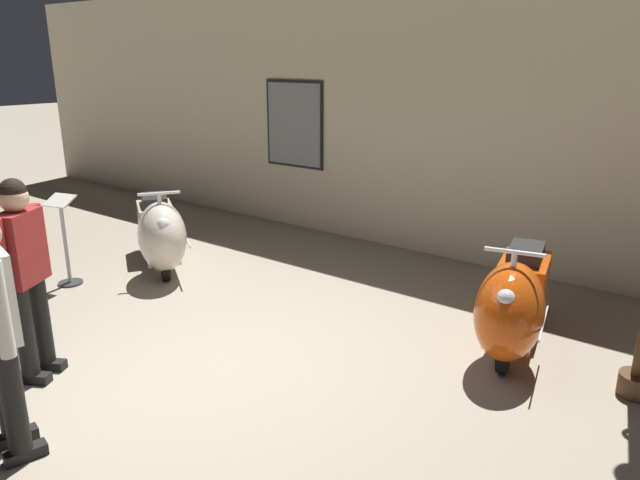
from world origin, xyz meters
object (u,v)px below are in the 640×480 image
object	(u,v)px
visitor_1	(24,266)
info_stanchion	(66,248)
scooter_0	(160,233)
scooter_1	(514,303)

from	to	relation	value
visitor_1	info_stanchion	xyz separation A→B (m)	(-1.75, 1.32, -0.53)
scooter_0	info_stanchion	size ratio (longest dim) A/B	1.63
scooter_1	info_stanchion	bearing A→B (deg)	-85.22
scooter_0	scooter_1	distance (m)	4.27
scooter_1	scooter_0	bearing A→B (deg)	-95.58
scooter_1	info_stanchion	world-z (taller)	scooter_1
info_stanchion	scooter_1	bearing A→B (deg)	16.99
scooter_0	scooter_1	bearing A→B (deg)	39.87
scooter_0	visitor_1	xyz separation A→B (m)	(1.25, -2.28, 0.49)
scooter_0	info_stanchion	world-z (taller)	scooter_0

